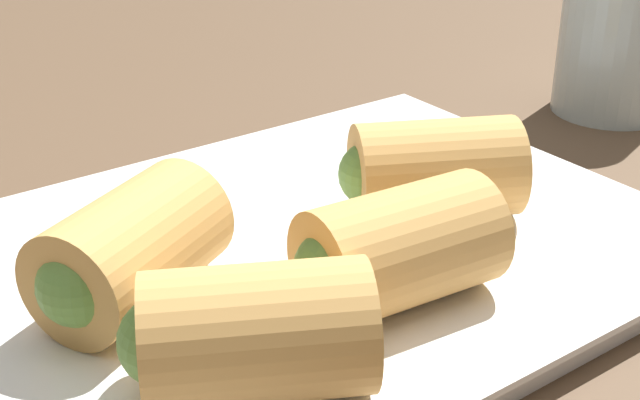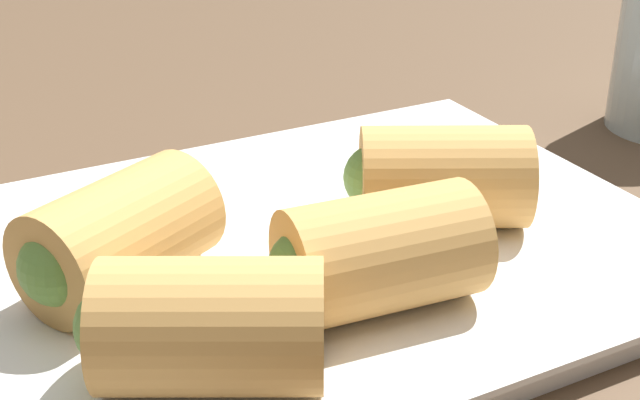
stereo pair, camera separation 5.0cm
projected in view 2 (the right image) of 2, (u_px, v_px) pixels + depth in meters
table_surface at (383, 268)px, 41.33cm from camera, size 180.00×140.00×2.00cm
serving_plate at (320, 252)px, 39.15cm from camera, size 30.50×24.06×1.50cm
roll_front_left at (111, 239)px, 33.98cm from camera, size 8.54×7.38×4.53cm
roll_front_right at (198, 326)px, 28.74cm from camera, size 8.54×7.37×4.53cm
roll_back_left at (371, 255)px, 32.88cm from camera, size 8.24×5.17×4.53cm
roll_back_right at (434, 177)px, 39.04cm from camera, size 8.54×7.34×4.53cm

